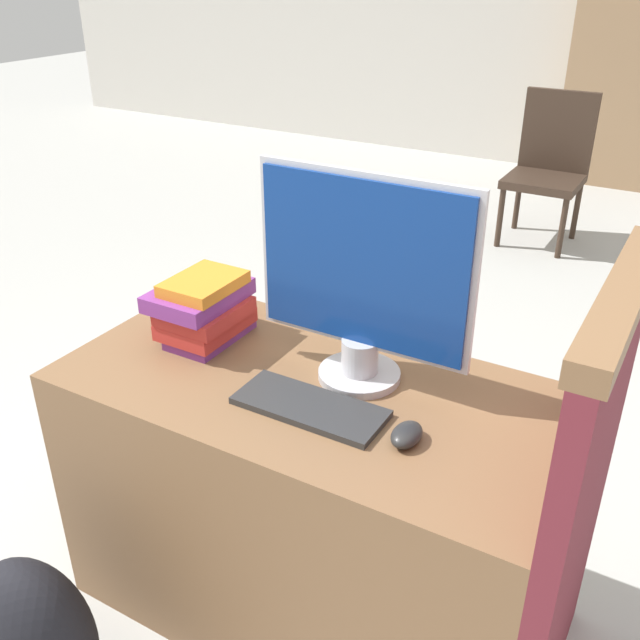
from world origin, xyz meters
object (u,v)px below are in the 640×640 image
at_px(far_chair, 549,163).
at_px(keyboard, 310,407).
at_px(monitor, 362,281).
at_px(mouse, 407,435).
at_px(book_stack, 204,308).

bearing_deg(far_chair, keyboard, -132.48).
distance_m(monitor, far_chair, 3.21).
relative_size(keyboard, mouse, 3.70).
bearing_deg(far_chair, book_stack, -139.68).
xyz_separation_m(mouse, book_stack, (-0.65, 0.15, 0.07)).
height_order(keyboard, book_stack, book_stack).
xyz_separation_m(mouse, far_chair, (-0.50, 3.34, -0.26)).
bearing_deg(far_chair, monitor, -131.61).
xyz_separation_m(monitor, far_chair, (-0.29, 3.16, -0.50)).
bearing_deg(keyboard, mouse, -0.13).
distance_m(monitor, mouse, 0.36).
bearing_deg(keyboard, far_chair, 94.44).
relative_size(monitor, keyboard, 1.53).
relative_size(monitor, far_chair, 0.59).
bearing_deg(keyboard, monitor, 79.16).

